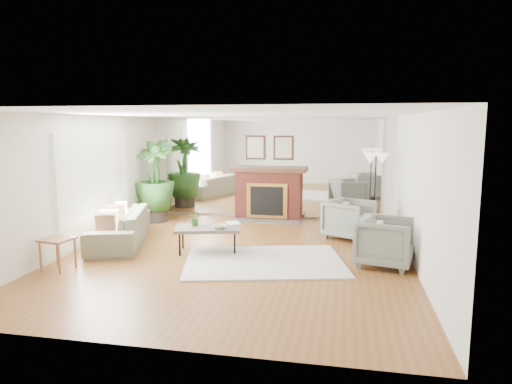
% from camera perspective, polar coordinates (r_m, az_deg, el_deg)
% --- Properties ---
extents(ground, '(7.00, 7.00, 0.00)m').
position_cam_1_polar(ground, '(8.24, -2.31, -7.91)').
color(ground, brown).
rests_on(ground, ground).
extents(wall_left, '(0.02, 7.00, 2.50)m').
position_cam_1_polar(wall_left, '(9.14, -20.92, 1.18)').
color(wall_left, silver).
rests_on(wall_left, ground).
extents(wall_right, '(0.02, 7.00, 2.50)m').
position_cam_1_polar(wall_right, '(7.84, 19.40, 0.14)').
color(wall_right, silver).
rests_on(wall_right, ground).
extents(wall_back, '(6.00, 0.02, 2.50)m').
position_cam_1_polar(wall_back, '(11.38, 1.74, 3.06)').
color(wall_back, silver).
rests_on(wall_back, ground).
extents(mirror_panel, '(5.40, 0.04, 2.40)m').
position_cam_1_polar(mirror_panel, '(11.36, 1.72, 3.05)').
color(mirror_panel, silver).
rests_on(mirror_panel, wall_back).
extents(window_panel, '(0.04, 2.40, 1.50)m').
position_cam_1_polar(window_panel, '(9.45, -19.52, 2.09)').
color(window_panel, '#B2E09E').
rests_on(window_panel, wall_left).
extents(fireplace, '(1.85, 0.83, 2.05)m').
position_cam_1_polar(fireplace, '(11.22, 1.53, -0.05)').
color(fireplace, maroon).
rests_on(fireplace, ground).
extents(area_rug, '(3.01, 2.45, 0.03)m').
position_cam_1_polar(area_rug, '(7.83, 1.03, -8.66)').
color(area_rug, silver).
rests_on(area_rug, ground).
extents(coffee_table, '(1.30, 0.94, 0.47)m').
position_cam_1_polar(coffee_table, '(8.40, -6.04, -4.59)').
color(coffee_table, '#5D5149').
rests_on(coffee_table, ground).
extents(sofa, '(1.51, 2.43, 0.66)m').
position_cam_1_polar(sofa, '(9.32, -16.67, -4.22)').
color(sofa, slate).
rests_on(sofa, ground).
extents(armchair_back, '(1.16, 1.15, 0.80)m').
position_cam_1_polar(armchair_back, '(9.54, 11.57, -3.34)').
color(armchair_back, slate).
rests_on(armchair_back, ground).
extents(armchair_front, '(1.07, 1.05, 0.81)m').
position_cam_1_polar(armchair_front, '(7.84, 15.91, -6.01)').
color(armchair_front, slate).
rests_on(armchair_front, ground).
extents(side_table, '(0.51, 0.51, 0.52)m').
position_cam_1_polar(side_table, '(8.00, -23.58, -5.89)').
color(side_table, olive).
rests_on(side_table, ground).
extents(potted_ficus, '(1.02, 1.02, 1.96)m').
position_cam_1_polar(potted_ficus, '(11.14, -12.49, 1.68)').
color(potted_ficus, black).
rests_on(potted_ficus, ground).
extents(floor_lamp, '(0.55, 0.31, 1.70)m').
position_cam_1_polar(floor_lamp, '(10.26, 14.75, 3.35)').
color(floor_lamp, black).
rests_on(floor_lamp, ground).
extents(tabletop_plant, '(0.26, 0.23, 0.27)m').
position_cam_1_polar(tabletop_plant, '(8.47, -7.63, -3.30)').
color(tabletop_plant, '#366B27').
rests_on(tabletop_plant, coffee_table).
extents(fruit_bowl, '(0.25, 0.25, 0.06)m').
position_cam_1_polar(fruit_bowl, '(8.23, -4.62, -4.36)').
color(fruit_bowl, olive).
rests_on(fruit_bowl, coffee_table).
extents(book, '(0.35, 0.39, 0.02)m').
position_cam_1_polar(book, '(8.55, -3.62, -3.98)').
color(book, olive).
rests_on(book, coffee_table).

